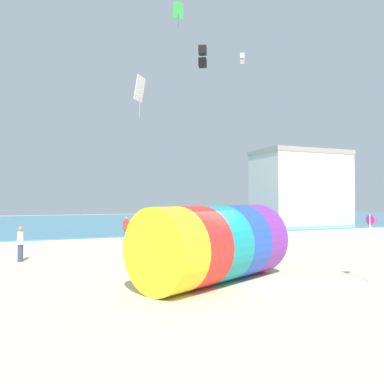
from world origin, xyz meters
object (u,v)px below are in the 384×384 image
at_px(giant_inflatable_tube, 214,244).
at_px(bystander_near_water, 20,244).
at_px(kite_white_box, 242,59).
at_px(kite_black_box, 203,57).
at_px(kite_white_diamond, 140,89).
at_px(bystander_mid_beach, 126,229).
at_px(beach_flag, 374,222).
at_px(kite_green_diamond, 178,11).
at_px(kite_handler, 259,244).

bearing_deg(giant_inflatable_tube, bystander_near_water, 132.20).
relative_size(giant_inflatable_tube, kite_white_box, 6.74).
bearing_deg(kite_black_box, kite_white_diamond, -129.23).
distance_m(bystander_mid_beach, beach_flag, 16.11).
bearing_deg(kite_white_box, kite_green_diamond, -137.29).
relative_size(kite_white_box, bystander_mid_beach, 0.55).
xyz_separation_m(bystander_near_water, beach_flag, (11.79, -9.13, 1.25)).
distance_m(kite_handler, bystander_near_water, 10.89).
bearing_deg(kite_green_diamond, kite_white_box, 42.71).
bearing_deg(kite_white_box, kite_white_diamond, -136.95).
distance_m(giant_inflatable_tube, bystander_near_water, 9.67).
relative_size(giant_inflatable_tube, kite_white_diamond, 3.64).
bearing_deg(kite_white_diamond, bystander_near_water, 143.91).
relative_size(kite_handler, kite_white_box, 1.89).
bearing_deg(bystander_near_water, beach_flag, -37.76).
bearing_deg(kite_handler, giant_inflatable_tube, -144.09).
distance_m(kite_white_diamond, bystander_mid_beach, 11.59).
xyz_separation_m(giant_inflatable_tube, kite_white_diamond, (-1.74, 3.69, 6.24)).
height_order(kite_green_diamond, kite_white_diamond, kite_green_diamond).
bearing_deg(kite_handler, beach_flag, -65.44).
height_order(giant_inflatable_tube, kite_green_diamond, kite_green_diamond).
bearing_deg(kite_green_diamond, kite_handler, -58.24).
height_order(kite_handler, bystander_near_water, kite_handler).
distance_m(kite_white_box, bystander_near_water, 21.08).
bearing_deg(bystander_near_water, kite_white_diamond, -36.09).
bearing_deg(kite_black_box, beach_flag, -86.44).
distance_m(giant_inflatable_tube, kite_black_box, 16.57).
bearing_deg(bystander_mid_beach, kite_black_box, -19.87).
height_order(bystander_near_water, bystander_mid_beach, bystander_mid_beach).
distance_m(kite_green_diamond, beach_flag, 14.12).
bearing_deg(kite_white_diamond, beach_flag, -38.84).
bearing_deg(kite_green_diamond, kite_black_box, 54.77).
relative_size(giant_inflatable_tube, beach_flag, 2.70).
bearing_deg(kite_handler, bystander_near_water, 154.08).
bearing_deg(kite_white_box, bystander_mid_beach, -176.76).
height_order(kite_white_diamond, beach_flag, kite_white_diamond).
relative_size(kite_green_diamond, beach_flag, 0.59).
xyz_separation_m(kite_white_diamond, bystander_near_water, (-4.75, 3.46, -6.74)).
distance_m(kite_white_box, bystander_mid_beach, 15.85).
distance_m(kite_white_box, beach_flag, 19.79).
xyz_separation_m(giant_inflatable_tube, kite_black_box, (4.48, 11.31, 11.24)).
height_order(kite_handler, kite_green_diamond, kite_green_diamond).
bearing_deg(bystander_mid_beach, kite_white_diamond, -98.48).
distance_m(bystander_near_water, beach_flag, 14.97).
xyz_separation_m(kite_handler, kite_green_diamond, (-2.39, 3.87, 11.75)).
relative_size(bystander_near_water, bystander_mid_beach, 0.95).
distance_m(kite_black_box, bystander_mid_beach, 12.77).
distance_m(giant_inflatable_tube, bystander_mid_beach, 13.07).
distance_m(kite_green_diamond, bystander_near_water, 13.99).
height_order(giant_inflatable_tube, kite_black_box, kite_black_box).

